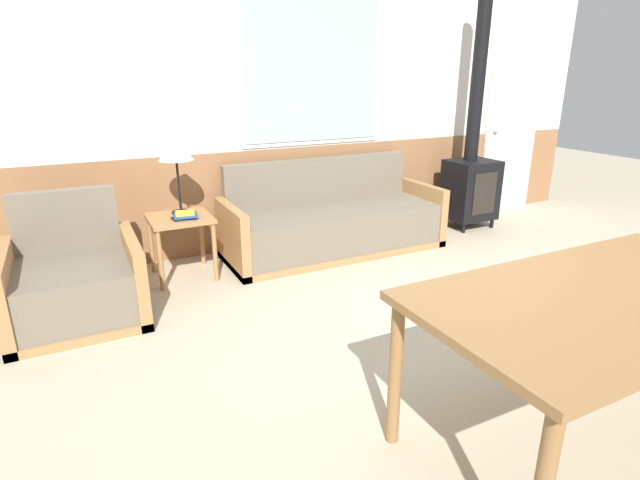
# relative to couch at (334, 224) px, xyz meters

# --- Properties ---
(ground_plane) EXTENTS (16.00, 16.00, 0.00)m
(ground_plane) POSITION_rel_couch_xyz_m (-0.06, -2.15, -0.26)
(ground_plane) COLOR #B2A58C
(wall_back) EXTENTS (7.20, 0.09, 2.70)m
(wall_back) POSITION_rel_couch_xyz_m (-0.06, 0.48, 1.10)
(wall_back) COLOR #8E603D
(wall_back) RESTS_ON ground_plane
(couch) EXTENTS (2.10, 0.76, 0.85)m
(couch) POSITION_rel_couch_xyz_m (0.00, 0.00, 0.00)
(couch) COLOR #9E7042
(couch) RESTS_ON ground_plane
(armchair) EXTENTS (0.87, 0.86, 0.85)m
(armchair) POSITION_rel_couch_xyz_m (-2.26, -0.42, -0.01)
(armchair) COLOR #9E7042
(armchair) RESTS_ON ground_plane
(side_table) EXTENTS (0.49, 0.49, 0.53)m
(side_table) POSITION_rel_couch_xyz_m (-1.43, 0.00, 0.17)
(side_table) COLOR #9E7042
(side_table) RESTS_ON ground_plane
(table_lamp) EXTENTS (0.28, 0.28, 0.61)m
(table_lamp) POSITION_rel_couch_xyz_m (-1.40, 0.09, 0.77)
(table_lamp) COLOR black
(table_lamp) RESTS_ON side_table
(book_stack) EXTENTS (0.21, 0.18, 0.06)m
(book_stack) POSITION_rel_couch_xyz_m (-1.40, -0.08, 0.29)
(book_stack) COLOR black
(book_stack) RESTS_ON side_table
(dining_table) EXTENTS (1.78, 0.91, 0.76)m
(dining_table) POSITION_rel_couch_xyz_m (-0.17, -2.84, 0.42)
(dining_table) COLOR olive
(dining_table) RESTS_ON ground_plane
(wood_stove) EXTENTS (0.51, 0.44, 2.43)m
(wood_stove) POSITION_rel_couch_xyz_m (1.72, 0.04, 0.38)
(wood_stove) COLOR black
(wood_stove) RESTS_ON ground_plane
(entry_door) EXTENTS (0.81, 0.09, 2.06)m
(entry_door) POSITION_rel_couch_xyz_m (2.65, 0.42, 0.77)
(entry_door) COLOR silver
(entry_door) RESTS_ON ground_plane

